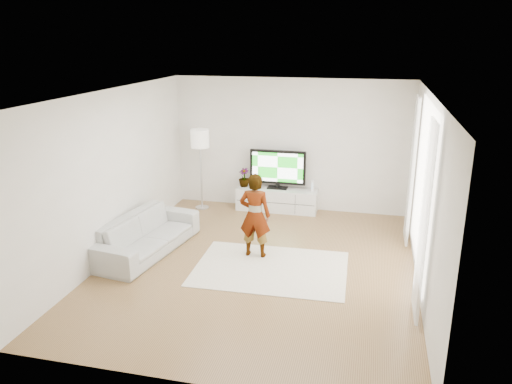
% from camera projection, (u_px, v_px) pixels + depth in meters
% --- Properties ---
extents(floor, '(6.00, 6.00, 0.00)m').
position_uv_depth(floor, '(258.00, 266.00, 8.20)').
color(floor, '#997345').
rests_on(floor, ground).
extents(ceiling, '(6.00, 6.00, 0.00)m').
position_uv_depth(ceiling, '(258.00, 93.00, 7.36)').
color(ceiling, white).
rests_on(ceiling, wall_back).
extents(wall_left, '(0.02, 6.00, 2.80)m').
position_uv_depth(wall_left, '(113.00, 174.00, 8.33)').
color(wall_left, white).
rests_on(wall_left, floor).
extents(wall_right, '(0.02, 6.00, 2.80)m').
position_uv_depth(wall_right, '(426.00, 195.00, 7.23)').
color(wall_right, white).
rests_on(wall_right, floor).
extents(wall_back, '(5.00, 0.02, 2.80)m').
position_uv_depth(wall_back, '(290.00, 145.00, 10.57)').
color(wall_back, white).
rests_on(wall_back, floor).
extents(wall_front, '(5.00, 0.02, 2.80)m').
position_uv_depth(wall_front, '(191.00, 267.00, 5.00)').
color(wall_front, white).
rests_on(wall_front, floor).
extents(window, '(0.01, 2.60, 2.50)m').
position_uv_depth(window, '(423.00, 186.00, 7.50)').
color(window, white).
rests_on(window, wall_right).
extents(curtain_near, '(0.04, 0.70, 2.60)m').
position_uv_depth(curtain_near, '(424.00, 222.00, 6.34)').
color(curtain_near, white).
rests_on(curtain_near, floor).
extents(curtain_far, '(0.04, 0.70, 2.60)m').
position_uv_depth(curtain_far, '(412.00, 171.00, 8.75)').
color(curtain_far, white).
rests_on(curtain_far, floor).
extents(media_console, '(1.73, 0.49, 0.49)m').
position_uv_depth(media_console, '(277.00, 199.00, 10.75)').
color(media_console, white).
rests_on(media_console, floor).
extents(television, '(1.20, 0.23, 0.83)m').
position_uv_depth(television, '(278.00, 168.00, 10.56)').
color(television, black).
rests_on(television, media_console).
extents(game_console, '(0.07, 0.17, 0.22)m').
position_uv_depth(game_console, '(313.00, 186.00, 10.47)').
color(game_console, white).
rests_on(game_console, media_console).
extents(potted_plant, '(0.29, 0.29, 0.40)m').
position_uv_depth(potted_plant, '(244.00, 177.00, 10.77)').
color(potted_plant, '#3F7238').
rests_on(potted_plant, media_console).
extents(rug, '(2.48, 1.82, 0.01)m').
position_uv_depth(rug, '(271.00, 268.00, 8.09)').
color(rug, '#F2EACE').
rests_on(rug, floor).
extents(player, '(0.53, 0.35, 1.45)m').
position_uv_depth(player, '(255.00, 215.00, 8.36)').
color(player, '#334772').
rests_on(player, rug).
extents(sofa, '(1.20, 2.35, 0.66)m').
position_uv_depth(sofa, '(147.00, 234.00, 8.65)').
color(sofa, '#AEAEAA').
rests_on(sofa, floor).
extents(floor_lamp, '(0.39, 0.39, 1.73)m').
position_uv_depth(floor_lamp, '(200.00, 142.00, 10.51)').
color(floor_lamp, silver).
rests_on(floor_lamp, floor).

